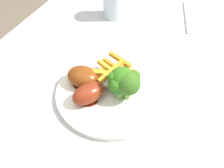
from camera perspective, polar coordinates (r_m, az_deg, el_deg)
dining_table at (r=0.72m, az=-0.96°, el=-4.86°), size 1.04×0.69×0.74m
dinner_plate at (r=0.57m, az=0.00°, el=-1.79°), size 0.26×0.26×0.01m
broccoli_floret_front at (r=0.53m, az=2.04°, el=0.77°), size 0.06×0.06×0.07m
broccoli_floret_middle at (r=0.53m, az=1.63°, el=0.51°), size 0.05×0.05×0.06m
broccoli_floret_back at (r=0.52m, az=3.48°, el=0.42°), size 0.06×0.06×0.07m
carrot_fries_pile at (r=0.59m, az=0.78°, el=2.72°), size 0.12×0.11×0.04m
chicken_drumstick_near at (r=0.54m, az=-5.47°, el=-1.80°), size 0.12×0.09×0.04m
chicken_drumstick_far at (r=0.57m, az=-6.31°, el=1.58°), size 0.06×0.13×0.04m
fork at (r=0.87m, az=16.93°, el=14.65°), size 0.19×0.06×0.00m
water_glass at (r=0.82m, az=0.40°, el=18.63°), size 0.07×0.07×0.11m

